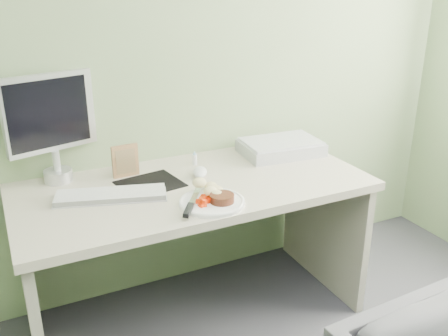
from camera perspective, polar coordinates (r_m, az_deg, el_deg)
name	(u,v)px	position (r m, az deg, el deg)	size (l,w,h in m)	color
wall_back	(160,35)	(2.47, -7.30, 14.82)	(3.50, 3.50, 0.00)	gray
desk	(194,219)	(2.36, -3.41, -5.82)	(1.60, 0.75, 0.73)	beige
plate	(212,202)	(2.08, -1.40, -3.95)	(0.27, 0.27, 0.01)	white
steak	(222,198)	(2.06, -0.24, -3.46)	(0.10, 0.10, 0.03)	black
potato_pile	(211,187)	(2.12, -1.44, -2.21)	(0.13, 0.10, 0.07)	tan
carrot_heap	(203,200)	(2.04, -2.37, -3.62)	(0.07, 0.06, 0.04)	#EE2E05
steak_knife	(190,206)	(2.01, -3.85, -4.30)	(0.17, 0.24, 0.02)	silver
mousepad	(150,184)	(2.29, -8.47, -1.80)	(0.27, 0.24, 0.00)	black
keyboard	(111,195)	(2.18, -12.80, -3.00)	(0.46, 0.14, 0.02)	white
computer_mouse	(200,172)	(2.35, -2.75, -0.49)	(0.07, 0.12, 0.04)	white
photo_frame	(125,161)	(2.37, -11.22, 0.81)	(0.13, 0.01, 0.16)	olive
eyedrop_bottle	(195,158)	(2.49, -3.38, 1.10)	(0.03, 0.03, 0.07)	white
scanner	(281,148)	(2.66, 6.50, 2.30)	(0.41, 0.27, 0.06)	#ABAEB2
monitor	(51,122)	(2.36, -19.18, 4.98)	(0.41, 0.16, 0.49)	silver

